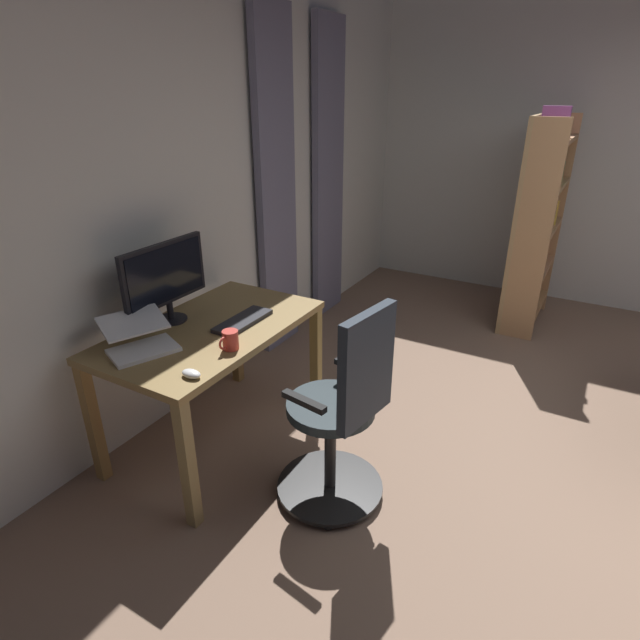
# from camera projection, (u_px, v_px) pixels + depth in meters

# --- Properties ---
(back_room_partition) EXTENTS (5.68, 0.10, 2.84)m
(back_room_partition) POSITION_uv_depth(u_px,v_px,m) (213.00, 179.00, 3.36)
(back_room_partition) COLOR silver
(back_room_partition) RESTS_ON ground
(curtain_left_panel) EXTENTS (0.46, 0.06, 2.51)m
(curtain_left_panel) POSITION_uv_depth(u_px,v_px,m) (328.00, 177.00, 4.47)
(curtain_left_panel) COLOR slate
(curtain_left_panel) RESTS_ON ground
(curtain_right_panel) EXTENTS (0.44, 0.06, 2.51)m
(curtain_right_panel) POSITION_uv_depth(u_px,v_px,m) (276.00, 192.00, 3.83)
(curtain_right_panel) COLOR slate
(curtain_right_panel) RESTS_ON ground
(desk) EXTENTS (1.27, 0.74, 0.75)m
(desk) POSITION_uv_depth(u_px,v_px,m) (212.00, 343.00, 2.87)
(desk) COLOR olive
(desk) RESTS_ON ground
(office_chair) EXTENTS (0.56, 0.56, 1.10)m
(office_chair) POSITION_uv_depth(u_px,v_px,m) (342.00, 417.00, 2.47)
(office_chair) COLOR black
(office_chair) RESTS_ON ground
(computer_monitor) EXTENTS (0.58, 0.18, 0.45)m
(computer_monitor) POSITION_uv_depth(u_px,v_px,m) (165.00, 277.00, 2.80)
(computer_monitor) COLOR black
(computer_monitor) RESTS_ON desk
(computer_keyboard) EXTENTS (0.39, 0.14, 0.02)m
(computer_keyboard) POSITION_uv_depth(u_px,v_px,m) (243.00, 321.00, 2.87)
(computer_keyboard) COLOR #232328
(computer_keyboard) RESTS_ON desk
(laptop) EXTENTS (0.42, 0.42, 0.16)m
(laptop) POSITION_uv_depth(u_px,v_px,m) (140.00, 340.00, 2.57)
(laptop) COLOR white
(laptop) RESTS_ON desk
(computer_mouse) EXTENTS (0.06, 0.10, 0.04)m
(computer_mouse) POSITION_uv_depth(u_px,v_px,m) (191.00, 374.00, 2.33)
(computer_mouse) COLOR white
(computer_mouse) RESTS_ON desk
(mug_coffee) EXTENTS (0.13, 0.08, 0.10)m
(mug_coffee) POSITION_uv_depth(u_px,v_px,m) (230.00, 340.00, 2.57)
(mug_coffee) COLOR #CC3D33
(mug_coffee) RESTS_ON desk
(bookshelf) EXTENTS (0.81, 0.30, 1.84)m
(bookshelf) POSITION_uv_depth(u_px,v_px,m) (532.00, 223.00, 4.36)
(bookshelf) COLOR tan
(bookshelf) RESTS_ON ground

